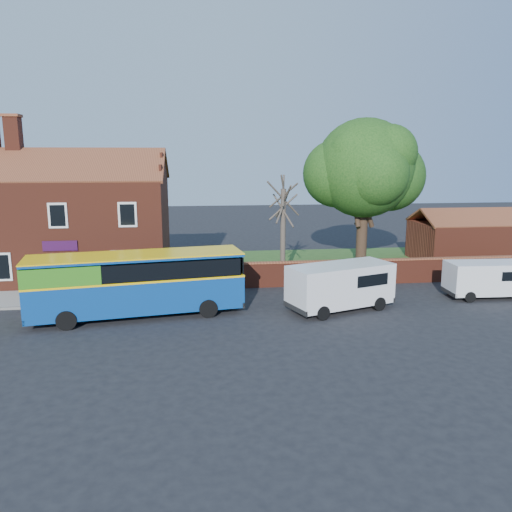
{
  "coord_description": "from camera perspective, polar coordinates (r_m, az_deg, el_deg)",
  "views": [
    {
      "loc": [
        1.05,
        -22.85,
        8.01
      ],
      "look_at": [
        4.43,
        5.0,
        2.39
      ],
      "focal_mm": 35.0,
      "sensor_mm": 36.0,
      "label": 1
    }
  ],
  "objects": [
    {
      "name": "boundary_wall",
      "position": [
        32.95,
        14.54,
        -1.67
      ],
      "size": [
        22.0,
        0.38,
        1.6
      ],
      "color": "maroon",
      "rests_on": "ground"
    },
    {
      "name": "bus",
      "position": [
        25.87,
        -14.17,
        -2.86
      ],
      "size": [
        10.85,
        4.3,
        3.22
      ],
      "rotation": [
        0.0,
        0.0,
        0.16
      ],
      "color": "navy",
      "rests_on": "ground"
    },
    {
      "name": "large_tree",
      "position": [
        36.45,
        12.32,
        9.44
      ],
      "size": [
        8.73,
        6.91,
        10.65
      ],
      "color": "black",
      "rests_on": "ground"
    },
    {
      "name": "kerb",
      "position": [
        29.13,
        -22.77,
        -5.4
      ],
      "size": [
        18.0,
        0.15,
        0.14
      ],
      "primitive_type": "cube",
      "color": "slate",
      "rests_on": "ground"
    },
    {
      "name": "grass_strip",
      "position": [
        38.62,
        11.27,
        -0.84
      ],
      "size": [
        26.0,
        12.0,
        0.04
      ],
      "primitive_type": "cube",
      "color": "#426B28",
      "rests_on": "ground"
    },
    {
      "name": "bare_tree",
      "position": [
        32.56,
        3.11,
        3.06
      ],
      "size": [
        2.44,
        2.91,
        6.52
      ],
      "color": "#4C4238",
      "rests_on": "ground"
    },
    {
      "name": "van_far",
      "position": [
        31.61,
        25.08,
        -2.28
      ],
      "size": [
        4.81,
        2.14,
        2.08
      ],
      "rotation": [
        0.0,
        0.0,
        -0.04
      ],
      "color": "white",
      "rests_on": "ground"
    },
    {
      "name": "outbuilding",
      "position": [
        42.01,
        23.11,
        1.64
      ],
      "size": [
        8.2,
        5.06,
        4.17
      ],
      "color": "maroon",
      "rests_on": "ground"
    },
    {
      "name": "van_near",
      "position": [
        26.69,
        9.64,
        -3.24
      ],
      "size": [
        5.99,
        3.95,
        2.45
      ],
      "rotation": [
        0.0,
        0.0,
        0.34
      ],
      "color": "white",
      "rests_on": "ground"
    },
    {
      "name": "pavement",
      "position": [
        30.75,
        -21.9,
        -4.5
      ],
      "size": [
        18.0,
        3.5,
        0.12
      ],
      "primitive_type": "cube",
      "color": "gray",
      "rests_on": "ground"
    },
    {
      "name": "ground",
      "position": [
        24.23,
        -9.1,
        -8.13
      ],
      "size": [
        120.0,
        120.0,
        0.0
      ],
      "primitive_type": "plane",
      "color": "black",
      "rests_on": "ground"
    },
    {
      "name": "shop_building",
      "position": [
        35.58,
        -20.0,
        3.21
      ],
      "size": [
        12.3,
        8.13,
        10.5
      ],
      "color": "maroon",
      "rests_on": "ground"
    }
  ]
}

